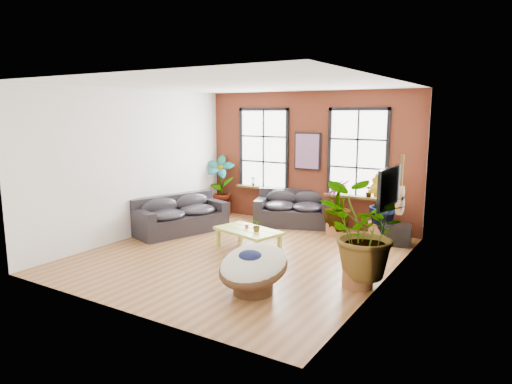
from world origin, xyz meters
TOP-DOWN VIEW (x-y plane):
  - room at (0.00, 0.15)m, footprint 6.04×6.54m
  - sofa_back at (-0.22, 2.91)m, footprint 2.21×1.57m
  - sofa_left at (-2.34, 0.76)m, footprint 1.62×2.49m
  - coffee_table at (-0.05, 0.36)m, footprint 1.60×1.16m
  - papasan_chair at (1.31, -1.63)m, footprint 1.24×1.26m
  - poster at (0.00, 3.18)m, footprint 0.74×0.06m
  - tv_wall_unit at (2.93, 0.60)m, footprint 0.13×1.86m
  - media_box at (2.62, 2.46)m, footprint 0.64×0.56m
  - pot_back_left at (-2.58, 2.89)m, footprint 0.67×0.67m
  - pot_back_right at (2.12, 2.77)m, footprint 0.62×0.62m
  - pot_right_wall at (2.69, -0.45)m, footprint 0.70×0.70m
  - pot_mid at (1.09, 2.48)m, footprint 0.47×0.47m
  - floor_plant_back_left at (-2.61, 2.88)m, footprint 0.99×0.83m
  - floor_plant_back_right at (2.12, 2.79)m, footprint 1.01×1.00m
  - floor_plant_right_wall at (2.71, -0.44)m, footprint 1.79×1.67m
  - floor_plant_mid at (1.13, 2.52)m, footprint 0.94×0.94m
  - table_plant at (0.21, 0.30)m, footprint 0.27×0.24m
  - sill_plant_left at (-1.65, 3.13)m, footprint 0.17×0.17m
  - sill_plant_right at (1.70, 3.13)m, footprint 0.19×0.19m

SIDE VIEW (x-z plane):
  - pot_mid at x=1.09m, z-range 0.00..0.32m
  - pot_back_left at x=-2.58m, z-range 0.00..0.37m
  - pot_right_wall at x=2.69m, z-range 0.00..0.39m
  - pot_back_right at x=2.12m, z-range 0.00..0.39m
  - media_box at x=2.62m, z-range 0.00..0.48m
  - coffee_table at x=-0.05m, z-range 0.13..0.68m
  - sofa_left at x=-2.34m, z-range -0.04..0.87m
  - sofa_back at x=-0.22m, z-range -0.04..0.88m
  - papasan_chair at x=1.31m, z-range 0.01..0.88m
  - table_plant at x=0.21m, z-range 0.46..0.72m
  - floor_plant_mid at x=1.13m, z-range 0.14..1.36m
  - floor_plant_back_right at x=2.12m, z-range 0.15..1.58m
  - floor_plant_back_left at x=-2.61m, z-range 0.15..1.75m
  - floor_plant_right_wall at x=2.71m, z-range 0.16..1.76m
  - sill_plant_left at x=-1.65m, z-range 0.90..1.17m
  - sill_plant_right at x=1.70m, z-range 0.90..1.17m
  - tv_wall_unit at x=2.93m, z-range 0.94..2.14m
  - room at x=0.00m, z-range -0.02..3.52m
  - poster at x=0.00m, z-range 1.46..2.44m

